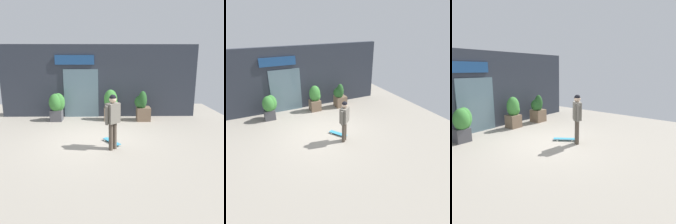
{
  "view_description": "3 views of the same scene",
  "coord_description": "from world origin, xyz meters",
  "views": [
    {
      "loc": [
        0.4,
        -7.8,
        2.85
      ],
      "look_at": [
        0.55,
        -0.35,
        1.05
      ],
      "focal_mm": 38.3,
      "sensor_mm": 36.0,
      "label": 1
    },
    {
      "loc": [
        -2.75,
        -7.33,
        4.58
      ],
      "look_at": [
        0.55,
        -0.35,
        1.05
      ],
      "focal_mm": 33.48,
      "sensor_mm": 36.0,
      "label": 2
    },
    {
      "loc": [
        -5.26,
        -4.92,
        2.55
      ],
      "look_at": [
        0.55,
        -0.35,
        1.05
      ],
      "focal_mm": 34.15,
      "sensor_mm": 36.0,
      "label": 3
    }
  ],
  "objects": [
    {
      "name": "ground_plane",
      "position": [
        0.0,
        0.0,
        0.0
      ],
      "size": [
        12.0,
        12.0,
        0.0
      ],
      "primitive_type": "plane",
      "color": "gray"
    },
    {
      "name": "planter_box_right",
      "position": [
        0.56,
        2.48,
        0.69
      ],
      "size": [
        0.6,
        0.53,
        1.36
      ],
      "color": "brown",
      "rests_on": "ground_plane"
    },
    {
      "name": "skateboard",
      "position": [
        0.53,
        -0.39,
        0.06
      ],
      "size": [
        0.6,
        0.78,
        0.08
      ],
      "rotation": [
        0.0,
        0.0,
        2.15
      ],
      "color": "teal",
      "rests_on": "ground_plane"
    },
    {
      "name": "planter_box_left",
      "position": [
        1.92,
        2.36,
        0.63
      ],
      "size": [
        0.7,
        0.6,
        1.33
      ],
      "color": "brown",
      "rests_on": "ground_plane"
    },
    {
      "name": "planter_box_mid",
      "position": [
        -1.79,
        2.38,
        0.7
      ],
      "size": [
        0.68,
        0.7,
        1.23
      ],
      "color": "#47474C",
      "rests_on": "ground_plane"
    },
    {
      "name": "skateboarder",
      "position": [
        0.56,
        -0.9,
        1.04
      ],
      "size": [
        0.47,
        0.46,
        1.71
      ],
      "rotation": [
        0.0,
        0.0,
        2.31
      ],
      "color": "#4C4238",
      "rests_on": "ground_plane"
    },
    {
      "name": "building_facade",
      "position": [
        -0.03,
        3.24,
        1.64
      ],
      "size": [
        8.95,
        0.31,
        3.29
      ],
      "color": "#2D333D",
      "rests_on": "ground_plane"
    }
  ]
}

